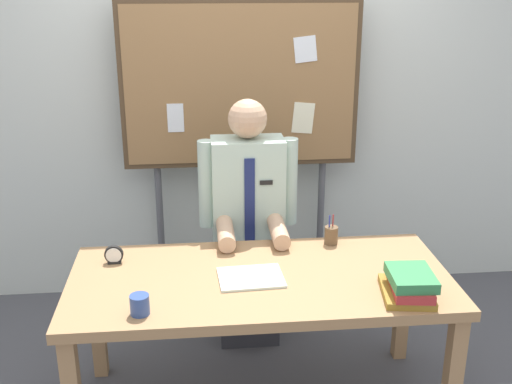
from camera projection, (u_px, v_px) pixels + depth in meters
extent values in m
cube|color=silver|center=(238.00, 93.00, 3.98)|extent=(6.40, 0.08, 2.70)
cube|color=#9E754C|center=(260.00, 281.00, 2.94)|extent=(1.79, 0.82, 0.05)
cube|color=#9E754C|center=(452.00, 382.00, 2.81)|extent=(0.07, 0.07, 0.68)
cube|color=#9E754C|center=(97.00, 319.00, 3.32)|extent=(0.07, 0.07, 0.68)
cube|color=#9E754C|center=(403.00, 303.00, 3.47)|extent=(0.07, 0.07, 0.68)
cube|color=#2D2D33|center=(248.00, 302.00, 3.73)|extent=(0.34, 0.30, 0.44)
cube|color=#B2CCBC|center=(248.00, 206.00, 3.52)|extent=(0.40, 0.22, 0.79)
sphere|color=tan|center=(247.00, 119.00, 3.35)|extent=(0.21, 0.21, 0.21)
cylinder|color=#B2CCBC|center=(206.00, 184.00, 3.43)|extent=(0.09, 0.09, 0.49)
cylinder|color=#B2CCBC|center=(289.00, 181.00, 3.47)|extent=(0.09, 0.09, 0.49)
cylinder|color=tan|center=(226.00, 233.00, 3.28)|extent=(0.09, 0.30, 0.09)
cylinder|color=tan|center=(278.00, 231.00, 3.30)|extent=(0.09, 0.30, 0.09)
cube|color=navy|center=(250.00, 204.00, 3.39)|extent=(0.06, 0.01, 0.51)
cube|color=black|center=(266.00, 183.00, 3.36)|extent=(0.07, 0.01, 0.02)
cube|color=#4C3823|center=(241.00, 85.00, 3.77)|extent=(1.45, 0.05, 1.01)
cube|color=olive|center=(241.00, 85.00, 3.76)|extent=(1.39, 0.04, 0.95)
cylinder|color=#59595E|center=(161.00, 232.00, 4.07)|extent=(0.04, 0.04, 0.96)
cylinder|color=#59595E|center=(320.00, 225.00, 4.17)|extent=(0.04, 0.04, 0.96)
cube|color=white|center=(176.00, 118.00, 3.76)|extent=(0.10, 0.00, 0.17)
cube|color=white|center=(305.00, 49.00, 3.70)|extent=(0.15, 0.00, 0.16)
cube|color=#F4EFCC|center=(303.00, 118.00, 3.84)|extent=(0.14, 0.00, 0.20)
cube|color=olive|center=(406.00, 292.00, 2.76)|extent=(0.25, 0.31, 0.03)
cube|color=#B22D2D|center=(410.00, 285.00, 2.75)|extent=(0.20, 0.31, 0.04)
cube|color=#337F47|center=(411.00, 277.00, 2.72)|extent=(0.20, 0.25, 0.05)
cube|color=silver|center=(251.00, 278.00, 2.91)|extent=(0.31, 0.25, 0.01)
cylinder|color=black|center=(114.00, 254.00, 3.05)|extent=(0.09, 0.02, 0.09)
cylinder|color=white|center=(114.00, 255.00, 3.04)|extent=(0.08, 0.00, 0.08)
cube|color=black|center=(114.00, 262.00, 3.06)|extent=(0.06, 0.04, 0.01)
cylinder|color=#334C8C|center=(140.00, 305.00, 2.60)|extent=(0.08, 0.08, 0.09)
cylinder|color=brown|center=(331.00, 235.00, 3.26)|extent=(0.07, 0.07, 0.09)
cylinder|color=#263399|center=(329.00, 228.00, 3.25)|extent=(0.01, 0.01, 0.15)
cylinder|color=maroon|center=(333.00, 228.00, 3.26)|extent=(0.01, 0.01, 0.15)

